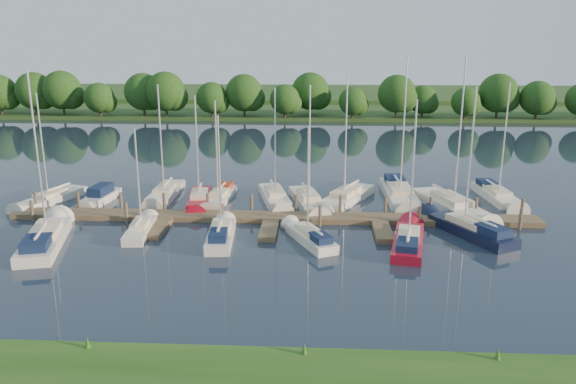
{
  "coord_description": "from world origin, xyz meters",
  "views": [
    {
      "loc": [
        3.3,
        -32.45,
        13.3
      ],
      "look_at": [
        1.19,
        8.0,
        2.2
      ],
      "focal_mm": 35.0,
      "sensor_mm": 36.0,
      "label": 1
    }
  ],
  "objects_px": {
    "sailboat_n_0": "(51,200)",
    "sailboat_s_2": "(221,236)",
    "dock": "(272,220)",
    "motorboat": "(101,198)",
    "sailboat_n_5": "(275,199)"
  },
  "relations": [
    {
      "from": "motorboat",
      "to": "sailboat_s_2",
      "type": "xyz_separation_m",
      "value": [
        11.69,
        -8.74,
        -0.02
      ]
    },
    {
      "from": "dock",
      "to": "motorboat",
      "type": "distance_m",
      "value": 15.57
    },
    {
      "from": "sailboat_n_5",
      "to": "sailboat_s_2",
      "type": "distance_m",
      "value": 9.96
    },
    {
      "from": "dock",
      "to": "sailboat_n_0",
      "type": "height_order",
      "value": "sailboat_n_0"
    },
    {
      "from": "dock",
      "to": "sailboat_s_2",
      "type": "bearing_deg",
      "value": -128.04
    },
    {
      "from": "dock",
      "to": "sailboat_n_0",
      "type": "relative_size",
      "value": 4.22
    },
    {
      "from": "sailboat_n_0",
      "to": "sailboat_s_2",
      "type": "height_order",
      "value": "sailboat_n_0"
    },
    {
      "from": "sailboat_n_0",
      "to": "motorboat",
      "type": "relative_size",
      "value": 1.77
    },
    {
      "from": "motorboat",
      "to": "sailboat_s_2",
      "type": "bearing_deg",
      "value": 149.6
    },
    {
      "from": "dock",
      "to": "sailboat_s_2",
      "type": "height_order",
      "value": "sailboat_s_2"
    },
    {
      "from": "motorboat",
      "to": "sailboat_s_2",
      "type": "height_order",
      "value": "sailboat_s_2"
    },
    {
      "from": "sailboat_n_5",
      "to": "sailboat_s_2",
      "type": "relative_size",
      "value": 1.11
    },
    {
      "from": "dock",
      "to": "sailboat_s_2",
      "type": "distance_m",
      "value": 5.1
    },
    {
      "from": "sailboat_s_2",
      "to": "dock",
      "type": "bearing_deg",
      "value": 47.75
    },
    {
      "from": "dock",
      "to": "sailboat_n_5",
      "type": "height_order",
      "value": "sailboat_n_5"
    }
  ]
}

